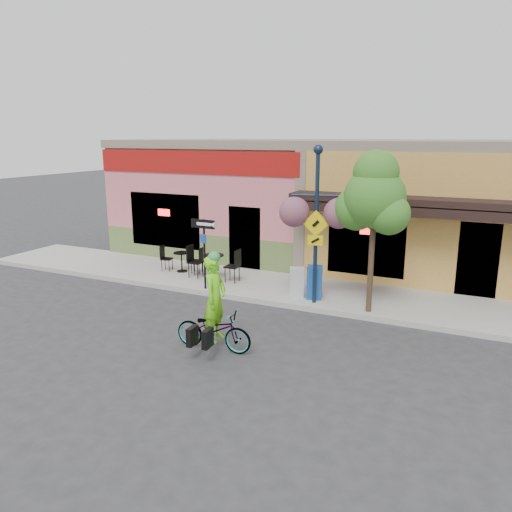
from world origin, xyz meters
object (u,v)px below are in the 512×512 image
at_px(cyclist_rider, 215,310).
at_px(bicycle, 214,330).
at_px(lamp_post, 316,226).
at_px(street_tree, 373,232).
at_px(newspaper_box_blue, 314,282).
at_px(one_way_sign, 205,254).
at_px(building, 361,199).
at_px(newspaper_box_grey, 297,282).

bearing_deg(cyclist_rider, bicycle, 86.11).
height_order(lamp_post, street_tree, lamp_post).
height_order(bicycle, street_tree, street_tree).
bearing_deg(lamp_post, newspaper_box_blue, 95.04).
bearing_deg(street_tree, newspaper_box_blue, 165.86).
height_order(cyclist_rider, one_way_sign, one_way_sign).
xyz_separation_m(lamp_post, newspaper_box_blue, (-0.11, 0.34, -1.67)).
bearing_deg(cyclist_rider, lamp_post, -20.28).
bearing_deg(street_tree, building, 106.07).
distance_m(bicycle, newspaper_box_grey, 3.96).
bearing_deg(building, street_tree, -73.93).
xyz_separation_m(bicycle, street_tree, (2.65, 3.55, 1.80)).
relative_size(building, one_way_sign, 8.57).
height_order(building, newspaper_box_grey, building).
xyz_separation_m(cyclist_rider, newspaper_box_blue, (0.95, 3.96, -0.33)).
bearing_deg(newspaper_box_blue, building, 76.84).
xyz_separation_m(building, one_way_sign, (-3.01, -6.76, -1.04)).
height_order(lamp_post, one_way_sign, lamp_post).
distance_m(cyclist_rider, one_way_sign, 4.18).
xyz_separation_m(building, newspaper_box_blue, (0.28, -6.25, -1.63)).
height_order(cyclist_rider, street_tree, street_tree).
relative_size(bicycle, one_way_sign, 0.84).
height_order(bicycle, cyclist_rider, cyclist_rider).
height_order(newspaper_box_blue, street_tree, street_tree).
bearing_deg(cyclist_rider, building, -7.69).
bearing_deg(cyclist_rider, newspaper_box_blue, -17.42).
relative_size(cyclist_rider, one_way_sign, 0.90).
bearing_deg(building, bicycle, -94.08).
xyz_separation_m(newspaper_box_blue, street_tree, (1.64, -0.41, 1.64)).
bearing_deg(cyclist_rider, street_tree, -40.10).
xyz_separation_m(building, cyclist_rider, (-0.68, -10.22, -1.30)).
height_order(bicycle, newspaper_box_blue, newspaper_box_blue).
bearing_deg(lamp_post, bicycle, -120.42).
relative_size(building, newspaper_box_blue, 19.24).
height_order(one_way_sign, street_tree, street_tree).
relative_size(bicycle, street_tree, 0.42).
height_order(bicycle, newspaper_box_grey, newspaper_box_grey).
relative_size(one_way_sign, newspaper_box_blue, 2.25).
relative_size(one_way_sign, street_tree, 0.50).
distance_m(building, one_way_sign, 7.47).
relative_size(bicycle, cyclist_rider, 0.94).
bearing_deg(one_way_sign, lamp_post, 4.73).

